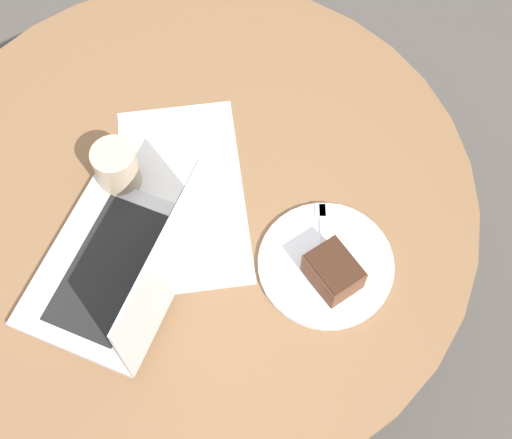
{
  "coord_description": "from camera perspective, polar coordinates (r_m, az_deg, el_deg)",
  "views": [
    {
      "loc": [
        -0.63,
        0.21,
        1.95
      ],
      "look_at": [
        -0.13,
        -0.07,
        0.79
      ],
      "focal_mm": 50.0,
      "sensor_mm": 36.0,
      "label": 1
    }
  ],
  "objects": [
    {
      "name": "paper_document",
      "position": [
        1.38,
        -5.88,
        2.07
      ],
      "size": [
        0.46,
        0.37,
        0.0
      ],
      "rotation": [
        0.0,
        0.0,
        -0.38
      ],
      "color": "white",
      "rests_on": "dining_table"
    },
    {
      "name": "coffee_glass",
      "position": [
        1.37,
        -11.09,
        4.06
      ],
      "size": [
        0.08,
        0.08,
        0.1
      ],
      "color": "#C6AD89",
      "rests_on": "dining_table"
    },
    {
      "name": "fork",
      "position": [
        1.32,
        5.41,
        -1.31
      ],
      "size": [
        0.16,
        0.1,
        0.0
      ],
      "rotation": [
        0.0,
        0.0,
        5.76
      ],
      "color": "silver",
      "rests_on": "plate"
    },
    {
      "name": "plate",
      "position": [
        1.31,
        5.6,
        -3.59
      ],
      "size": [
        0.25,
        0.25,
        0.01
      ],
      "color": "silver",
      "rests_on": "dining_table"
    },
    {
      "name": "cake_slice",
      "position": [
        1.26,
        6.21,
        -4.15
      ],
      "size": [
        0.1,
        0.08,
        0.06
      ],
      "rotation": [
        0.0,
        0.0,
        0.08
      ],
      "color": "brown",
      "rests_on": "plate"
    },
    {
      "name": "laptop",
      "position": [
        1.28,
        -10.4,
        -3.95
      ],
      "size": [
        0.4,
        0.41,
        0.24
      ],
      "rotation": [
        0.0,
        0.0,
        5.38
      ],
      "color": "silver",
      "rests_on": "dining_table"
    },
    {
      "name": "ground_plane",
      "position": [
        2.06,
        -3.57,
        -7.99
      ],
      "size": [
        12.0,
        12.0,
        0.0
      ],
      "primitive_type": "plane",
      "color": "#4C4742"
    },
    {
      "name": "dining_table",
      "position": [
        1.51,
        -4.84,
        -0.73
      ],
      "size": [
        1.11,
        1.11,
        0.75
      ],
      "color": "brown",
      "rests_on": "ground_plane"
    }
  ]
}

